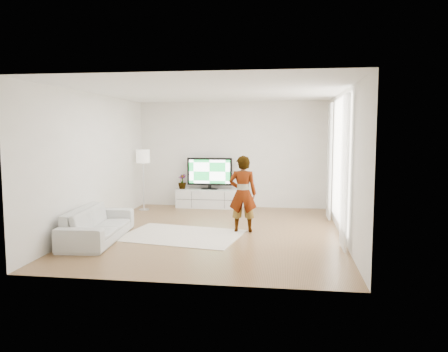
# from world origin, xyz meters

# --- Properties ---
(floor) EXTENTS (6.00, 6.00, 0.00)m
(floor) POSITION_xyz_m (0.00, 0.00, 0.00)
(floor) COLOR olive
(floor) RESTS_ON ground
(ceiling) EXTENTS (6.00, 6.00, 0.00)m
(ceiling) POSITION_xyz_m (0.00, 0.00, 2.80)
(ceiling) COLOR white
(ceiling) RESTS_ON wall_back
(wall_left) EXTENTS (0.02, 6.00, 2.80)m
(wall_left) POSITION_xyz_m (-2.50, 0.00, 1.40)
(wall_left) COLOR white
(wall_left) RESTS_ON floor
(wall_right) EXTENTS (0.02, 6.00, 2.80)m
(wall_right) POSITION_xyz_m (2.50, 0.00, 1.40)
(wall_right) COLOR white
(wall_right) RESTS_ON floor
(wall_back) EXTENTS (5.00, 0.02, 2.80)m
(wall_back) POSITION_xyz_m (0.00, 3.00, 1.40)
(wall_back) COLOR white
(wall_back) RESTS_ON floor
(wall_front) EXTENTS (5.00, 0.02, 2.80)m
(wall_front) POSITION_xyz_m (0.00, -3.00, 1.40)
(wall_front) COLOR white
(wall_front) RESTS_ON floor
(window) EXTENTS (0.01, 2.60, 2.50)m
(window) POSITION_xyz_m (2.48, 0.30, 1.45)
(window) COLOR white
(window) RESTS_ON wall_right
(curtain_near) EXTENTS (0.04, 0.70, 2.60)m
(curtain_near) POSITION_xyz_m (2.40, -1.00, 1.35)
(curtain_near) COLOR white
(curtain_near) RESTS_ON floor
(curtain_far) EXTENTS (0.04, 0.70, 2.60)m
(curtain_far) POSITION_xyz_m (2.40, 1.60, 1.35)
(curtain_far) COLOR white
(curtain_far) RESTS_ON floor
(media_console) EXTENTS (1.74, 0.50, 0.49)m
(media_console) POSITION_xyz_m (-0.58, 2.76, 0.25)
(media_console) COLOR silver
(media_console) RESTS_ON floor
(television) EXTENTS (1.20, 0.24, 0.83)m
(television) POSITION_xyz_m (-0.58, 2.79, 0.94)
(television) COLOR black
(television) RESTS_ON media_console
(game_console) EXTENTS (0.07, 0.15, 0.20)m
(game_console) POSITION_xyz_m (0.18, 2.76, 0.59)
(game_console) COLOR white
(game_console) RESTS_ON media_console
(potted_plant) EXTENTS (0.27, 0.27, 0.39)m
(potted_plant) POSITION_xyz_m (-1.32, 2.77, 0.68)
(potted_plant) COLOR #3F7238
(potted_plant) RESTS_ON media_console
(rug) EXTENTS (2.48, 1.97, 0.01)m
(rug) POSITION_xyz_m (-0.58, -0.38, 0.01)
(rug) COLOR beige
(rug) RESTS_ON floor
(player) EXTENTS (0.58, 0.39, 1.54)m
(player) POSITION_xyz_m (0.57, 0.11, 0.78)
(player) COLOR #334772
(player) RESTS_ON rug
(sofa) EXTENTS (0.98, 2.14, 0.61)m
(sofa) POSITION_xyz_m (-2.05, -0.94, 0.30)
(sofa) COLOR silver
(sofa) RESTS_ON floor
(floor_lamp) EXTENTS (0.35, 0.35, 1.56)m
(floor_lamp) POSITION_xyz_m (-2.20, 2.19, 1.32)
(floor_lamp) COLOR silver
(floor_lamp) RESTS_ON floor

